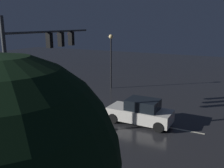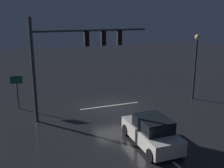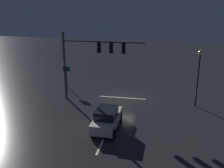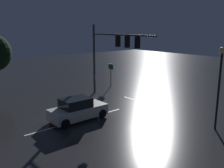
# 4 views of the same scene
# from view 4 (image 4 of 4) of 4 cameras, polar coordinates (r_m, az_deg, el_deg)

# --- Properties ---
(ground_plane) EXTENTS (80.00, 80.00, 0.00)m
(ground_plane) POSITION_cam_4_polar(r_m,az_deg,el_deg) (23.38, 6.91, -4.19)
(ground_plane) COLOR #232326
(traffic_signal_assembly) EXTENTS (8.21, 0.47, 7.03)m
(traffic_signal_assembly) POSITION_cam_4_polar(r_m,az_deg,el_deg) (23.75, 0.18, 8.16)
(traffic_signal_assembly) COLOR #383A3D
(traffic_signal_assembly) RESTS_ON ground_plane
(lane_dash_far) EXTENTS (0.16, 2.20, 0.01)m
(lane_dash_far) POSITION_cam_4_polar(r_m,az_deg,el_deg) (20.73, -0.63, -6.32)
(lane_dash_far) COLOR beige
(lane_dash_far) RESTS_ON ground_plane
(lane_dash_mid) EXTENTS (0.16, 2.20, 0.01)m
(lane_dash_mid) POSITION_cam_4_polar(r_m,az_deg,el_deg) (17.73, -15.88, -10.22)
(lane_dash_mid) COLOR beige
(lane_dash_mid) RESTS_ON ground_plane
(stop_bar) EXTENTS (5.00, 0.16, 0.01)m
(stop_bar) POSITION_cam_4_polar(r_m,az_deg,el_deg) (23.43, 7.04, -4.14)
(stop_bar) COLOR beige
(stop_bar) RESTS_ON ground_plane
(car_approaching) EXTENTS (1.96, 4.39, 1.70)m
(car_approaching) POSITION_cam_4_polar(r_m,az_deg,el_deg) (18.95, -7.79, -5.76)
(car_approaching) COLOR silver
(car_approaching) RESTS_ON ground_plane
(street_lamp_left_kerb) EXTENTS (0.44, 0.44, 5.55)m
(street_lamp_left_kerb) POSITION_cam_4_polar(r_m,az_deg,el_deg) (17.79, 23.28, 2.20)
(street_lamp_left_kerb) COLOR black
(street_lamp_left_kerb) RESTS_ON ground_plane
(route_sign) EXTENTS (0.90, 0.17, 2.67)m
(route_sign) POSITION_cam_4_polar(r_m,az_deg,el_deg) (29.16, -0.27, 3.19)
(route_sign) COLOR #383A3D
(route_sign) RESTS_ON ground_plane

